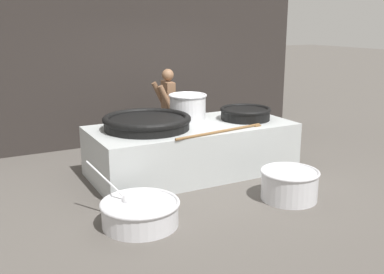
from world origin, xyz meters
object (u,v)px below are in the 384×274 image
(stock_pot, at_px, (188,106))
(prep_bowl_vegetables, at_px, (140,212))
(giant_wok_near, at_px, (147,122))
(prep_bowl_meat, at_px, (289,183))
(giant_wok_far, at_px, (245,113))
(cook, at_px, (168,108))

(stock_pot, xyz_separation_m, prep_bowl_vegetables, (-1.61, -1.85, -0.84))
(stock_pot, relative_size, prep_bowl_vegetables, 0.58)
(giant_wok_near, xyz_separation_m, prep_bowl_meat, (1.37, -1.73, -0.67))
(giant_wok_near, height_order, giant_wok_far, giant_wok_near)
(giant_wok_far, xyz_separation_m, stock_pot, (-0.85, 0.46, 0.11))
(prep_bowl_vegetables, bearing_deg, cook, 58.71)
(cook, height_order, prep_bowl_meat, cook)
(giant_wok_far, relative_size, cook, 0.55)
(stock_pot, relative_size, cook, 0.41)
(giant_wok_near, bearing_deg, cook, 52.31)
(cook, bearing_deg, prep_bowl_vegetables, 67.99)
(cook, distance_m, prep_bowl_meat, 2.97)
(prep_bowl_vegetables, bearing_deg, stock_pot, 49.01)
(cook, bearing_deg, giant_wok_near, 61.58)
(prep_bowl_vegetables, bearing_deg, prep_bowl_meat, -5.46)
(giant_wok_far, relative_size, stock_pot, 1.32)
(stock_pot, bearing_deg, cook, 89.41)
(prep_bowl_vegetables, relative_size, prep_bowl_meat, 1.37)
(cook, bearing_deg, stock_pot, 98.68)
(prep_bowl_meat, bearing_deg, prep_bowl_vegetables, 174.54)
(giant_wok_near, xyz_separation_m, prep_bowl_vegetables, (-0.74, -1.52, -0.73))
(giant_wok_far, height_order, stock_pot, stock_pot)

